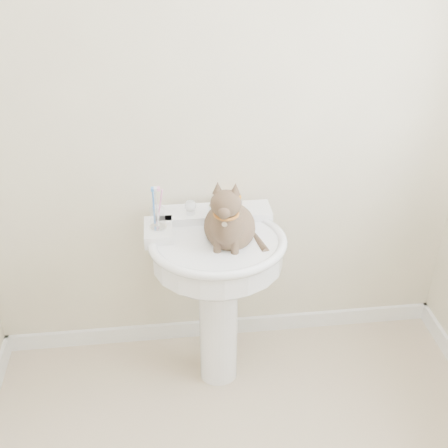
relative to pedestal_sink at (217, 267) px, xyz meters
name	(u,v)px	position (x,y,z in m)	size (l,w,h in m)	color
wall_back	(223,103)	(0.06, 0.29, 0.62)	(2.20, 0.00, 2.50)	beige
baseboard_back	(224,326)	(0.06, 0.28, -0.59)	(2.20, 0.02, 0.09)	white
pedestal_sink	(217,267)	(0.00, 0.00, 0.00)	(0.59, 0.57, 0.81)	white
faucet	(214,206)	(0.00, 0.15, 0.21)	(0.28, 0.12, 0.14)	silver
soap_bar	(231,201)	(0.09, 0.23, 0.19)	(0.09, 0.06, 0.03)	orange
toothbrush_cup	(158,218)	(-0.24, 0.06, 0.22)	(0.07, 0.07, 0.18)	silver
cat	(230,224)	(0.05, -0.02, 0.22)	(0.23, 0.29, 0.42)	brown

